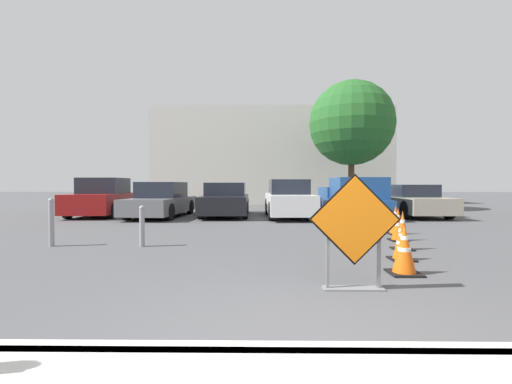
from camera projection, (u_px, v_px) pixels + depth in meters
name	position (u px, v px, depth m)	size (l,w,h in m)	color
ground_plane	(268.00, 221.00, 12.54)	(96.00, 96.00, 0.00)	#4C4C4F
curb_lip	(296.00, 356.00, 2.54)	(22.43, 0.20, 0.14)	beige
road_closed_sign	(354.00, 228.00, 4.34)	(1.16, 0.20, 1.49)	black
traffic_cone_nearest	(404.00, 250.00, 5.14)	(0.46, 0.46, 0.75)	black
traffic_cone_second	(402.00, 243.00, 6.10)	(0.41, 0.41, 0.61)	black
traffic_cone_third	(403.00, 231.00, 7.05)	(0.39, 0.39, 0.80)	black
traffic_cone_fourth	(398.00, 225.00, 8.18)	(0.39, 0.39, 0.79)	black
traffic_cone_fifth	(396.00, 220.00, 9.24)	(0.40, 0.40, 0.78)	black
parked_car_nearest	(103.00, 199.00, 14.71)	(2.06, 4.16, 1.63)	maroon
parked_car_second	(161.00, 201.00, 14.22)	(2.10, 4.59, 1.44)	slate
parked_car_third	(226.00, 200.00, 14.61)	(1.98, 4.40, 1.42)	black
parked_car_fourth	(289.00, 200.00, 14.02)	(1.88, 4.39, 1.54)	white
pickup_truck	(352.00, 199.00, 14.14)	(2.07, 5.11, 1.61)	navy
parked_car_fifth	(411.00, 201.00, 14.55)	(1.90, 4.38, 1.34)	#A39984
bollard_nearest	(142.00, 225.00, 7.41)	(0.12, 0.12, 0.89)	gray
bollard_second	(51.00, 221.00, 7.43)	(0.12, 0.12, 1.05)	gray
building_facade_backdrop	(271.00, 158.00, 25.06)	(16.37, 5.00, 6.58)	beige
street_tree_behind_lot	(352.00, 123.00, 18.19)	(4.49, 4.49, 6.85)	#513823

